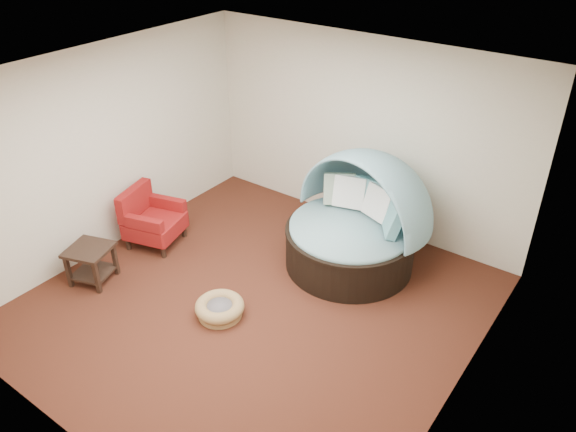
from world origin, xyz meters
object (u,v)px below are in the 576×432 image
Objects in this scene: red_armchair at (151,219)px; side_table at (91,260)px; pet_basket at (220,308)px; canopy_daybed at (357,215)px.

red_armchair is 1.34× the size of side_table.
red_armchair is (-1.85, 0.64, 0.28)m from pet_basket.
canopy_daybed reaches higher than pet_basket.
side_table is (-1.79, -0.44, 0.21)m from pet_basket.
side_table reaches higher than pet_basket.
red_armchair is at bearing 160.98° from pet_basket.
side_table is (-2.53, -2.35, -0.41)m from canopy_daybed.
canopy_daybed is 2.90m from red_armchair.
canopy_daybed is 2.36× the size of red_armchair.
red_armchair is 1.08m from side_table.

